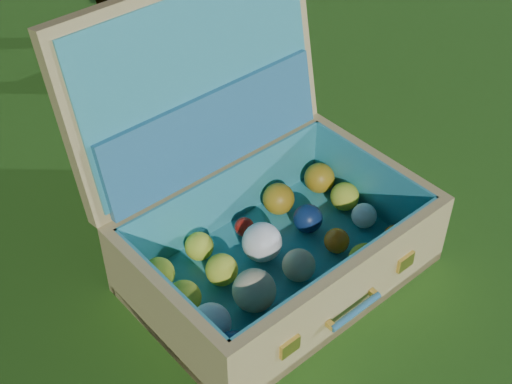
# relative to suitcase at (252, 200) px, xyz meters

# --- Properties ---
(ground) EXTENTS (60.00, 60.00, 0.00)m
(ground) POSITION_rel_suitcase_xyz_m (-0.09, 0.08, -0.17)
(ground) COLOR #215114
(ground) RESTS_ON ground
(suitcase) EXTENTS (0.66, 0.59, 0.60)m
(suitcase) POSITION_rel_suitcase_xyz_m (0.00, 0.00, 0.00)
(suitcase) COLOR tan
(suitcase) RESTS_ON ground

